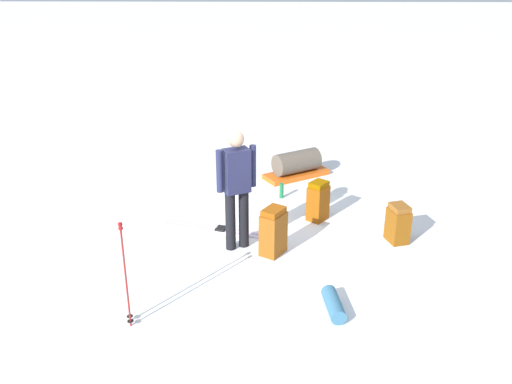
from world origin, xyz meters
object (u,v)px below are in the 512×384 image
(ski_pair_near, at_px, (221,230))
(backpack_large_dark, at_px, (318,201))
(backpack_bright, at_px, (398,224))
(gear_sled, at_px, (297,165))
(backpack_small_spare, at_px, (273,232))
(sleeping_mat_rolled, at_px, (334,304))
(ski_poles_planted_near, at_px, (125,270))
(skier_standing, at_px, (237,184))
(thermos_bottle, at_px, (281,191))

(ski_pair_near, xyz_separation_m, backpack_large_dark, (-0.40, 1.47, 0.29))
(backpack_bright, bearing_deg, gear_sled, -152.03)
(gear_sled, bearing_deg, backpack_small_spare, -9.11)
(ski_pair_near, height_order, sleeping_mat_rolled, sleeping_mat_rolled)
(ski_poles_planted_near, distance_m, sleeping_mat_rolled, 2.39)
(backpack_bright, relative_size, backpack_small_spare, 0.84)
(skier_standing, bearing_deg, backpack_large_dark, 126.99)
(ski_poles_planted_near, relative_size, thermos_bottle, 4.77)
(gear_sled, bearing_deg, backpack_bright, 27.97)
(sleeping_mat_rolled, distance_m, thermos_bottle, 3.28)
(backpack_large_dark, height_order, backpack_bright, backpack_large_dark)
(skier_standing, distance_m, backpack_bright, 2.38)
(backpack_bright, relative_size, ski_poles_planted_near, 0.46)
(gear_sled, bearing_deg, ski_pair_near, -29.21)
(ski_pair_near, relative_size, backpack_small_spare, 2.63)
(skier_standing, distance_m, thermos_bottle, 2.02)
(backpack_large_dark, xyz_separation_m, thermos_bottle, (-0.82, -0.54, -0.18))
(backpack_bright, relative_size, gear_sled, 0.45)
(gear_sled, bearing_deg, ski_poles_planted_near, -24.86)
(ski_pair_near, distance_m, backpack_large_dark, 1.55)
(backpack_small_spare, bearing_deg, thermos_bottle, 175.14)
(backpack_large_dark, distance_m, gear_sled, 1.81)
(backpack_large_dark, height_order, ski_poles_planted_near, ski_poles_planted_near)
(backpack_bright, height_order, gear_sled, backpack_bright)
(backpack_small_spare, bearing_deg, sleeping_mat_rolled, 26.90)
(backpack_large_dark, height_order, thermos_bottle, backpack_large_dark)
(skier_standing, height_order, backpack_large_dark, skier_standing)
(skier_standing, distance_m, backpack_small_spare, 0.82)
(backpack_bright, distance_m, thermos_bottle, 2.21)
(skier_standing, bearing_deg, backpack_bright, 95.37)
(backpack_bright, height_order, ski_poles_planted_near, ski_poles_planted_near)
(ski_poles_planted_near, bearing_deg, skier_standing, 147.95)
(sleeping_mat_rolled, bearing_deg, backpack_small_spare, -153.10)
(ski_poles_planted_near, bearing_deg, gear_sled, 155.14)
(thermos_bottle, bearing_deg, skier_standing, -20.98)
(thermos_bottle, bearing_deg, backpack_bright, 47.01)
(backpack_small_spare, distance_m, sleeping_mat_rolled, 1.53)
(gear_sled, distance_m, sleeping_mat_rolled, 4.21)
(ski_pair_near, relative_size, gear_sled, 1.40)
(backpack_large_dark, distance_m, thermos_bottle, 0.99)
(skier_standing, bearing_deg, gear_sled, 160.42)
(thermos_bottle, bearing_deg, backpack_small_spare, -4.86)
(ski_pair_near, bearing_deg, backpack_small_spare, 49.11)
(backpack_bright, bearing_deg, skier_standing, -84.63)
(backpack_small_spare, bearing_deg, ski_poles_planted_near, -44.99)
(ski_pair_near, relative_size, backpack_bright, 3.13)
(ski_pair_near, bearing_deg, sleeping_mat_rolled, 35.81)
(backpack_bright, distance_m, sleeping_mat_rolled, 2.05)
(skier_standing, xyz_separation_m, thermos_bottle, (-1.72, 0.66, -0.82))
(skier_standing, xyz_separation_m, ski_pair_near, (-0.50, -0.27, -0.94))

